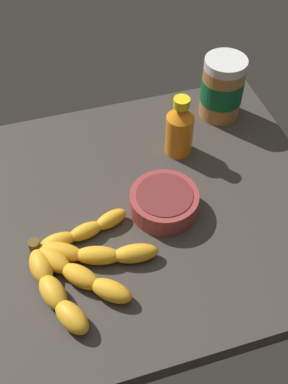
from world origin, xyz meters
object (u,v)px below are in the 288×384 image
peanut_butter_jar (222,88)px  honey_bottle (180,128)px  small_bowl (164,202)px  banana_bunch (79,266)px

peanut_butter_jar → honey_bottle: (-12.85, -8.71, -0.74)cm
honey_bottle → small_bowl: 16.79cm
honey_bottle → small_bowl: honey_bottle is taller
banana_bunch → honey_bottle: size_ratio=1.72×
peanut_butter_jar → small_bowl: bearing=-132.1°
small_bowl → peanut_butter_jar: bearing=47.9°
honey_bottle → small_bowl: (-7.94, -14.27, -3.94)cm
honey_bottle → small_bowl: size_ratio=1.06×
peanut_butter_jar → honey_bottle: bearing=-145.9°
peanut_butter_jar → honey_bottle: peanut_butter_jar is taller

